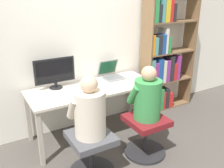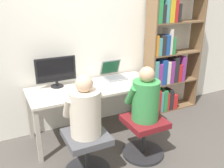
# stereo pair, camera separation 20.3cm
# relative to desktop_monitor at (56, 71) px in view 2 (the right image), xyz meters

# --- Properties ---
(ground_plane) EXTENTS (14.00, 14.00, 0.00)m
(ground_plane) POSITION_rel_desktop_monitor_xyz_m (0.43, -0.55, -0.93)
(ground_plane) COLOR #4C4742
(wall_back) EXTENTS (10.00, 0.05, 2.60)m
(wall_back) POSITION_rel_desktop_monitor_xyz_m (0.43, 0.19, 0.37)
(wall_back) COLOR white
(wall_back) RESTS_ON ground_plane
(desk) EXTENTS (1.72, 0.68, 0.72)m
(desk) POSITION_rel_desktop_monitor_xyz_m (0.43, -0.21, -0.29)
(desk) COLOR beige
(desk) RESTS_ON ground_plane
(desktop_monitor) EXTENTS (0.53, 0.17, 0.40)m
(desktop_monitor) POSITION_rel_desktop_monitor_xyz_m (0.00, 0.00, 0.00)
(desktop_monitor) COLOR black
(desktop_monitor) RESTS_ON desk
(laptop) EXTENTS (0.30, 0.34, 0.25)m
(laptop) POSITION_rel_desktop_monitor_xyz_m (0.84, -0.00, -0.16)
(laptop) COLOR gray
(laptop) RESTS_ON desk
(keyboard) EXTENTS (0.46, 0.14, 0.03)m
(keyboard) POSITION_rel_desktop_monitor_xyz_m (0.01, -0.26, -0.20)
(keyboard) COLOR silver
(keyboard) RESTS_ON desk
(computer_mouse_by_keyboard) EXTENTS (0.06, 0.09, 0.03)m
(computer_mouse_by_keyboard) POSITION_rel_desktop_monitor_xyz_m (0.31, -0.26, -0.20)
(computer_mouse_by_keyboard) COLOR silver
(computer_mouse_by_keyboard) RESTS_ON desk
(office_chair_left) EXTENTS (0.51, 0.51, 0.50)m
(office_chair_left) POSITION_rel_desktop_monitor_xyz_m (0.05, -0.93, -0.65)
(office_chair_left) COLOR #262628
(office_chair_left) RESTS_ON ground_plane
(office_chair_right) EXTENTS (0.51, 0.51, 0.50)m
(office_chair_right) POSITION_rel_desktop_monitor_xyz_m (0.79, -0.93, -0.65)
(office_chair_right) COLOR #262628
(office_chair_right) RESTS_ON ground_plane
(person_at_monitor) EXTENTS (0.40, 0.34, 0.66)m
(person_at_monitor) POSITION_rel_desktop_monitor_xyz_m (0.05, -0.93, -0.16)
(person_at_monitor) COLOR beige
(person_at_monitor) RESTS_ON office_chair_left
(person_at_laptop) EXTENTS (0.39, 0.33, 0.64)m
(person_at_laptop) POSITION_rel_desktop_monitor_xyz_m (0.79, -0.92, -0.16)
(person_at_laptop) COLOR #388C47
(person_at_laptop) RESTS_ON office_chair_right
(bookshelf) EXTENTS (0.95, 0.28, 1.96)m
(bookshelf) POSITION_rel_desktop_monitor_xyz_m (1.78, -0.04, -0.05)
(bookshelf) COLOR brown
(bookshelf) RESTS_ON ground_plane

